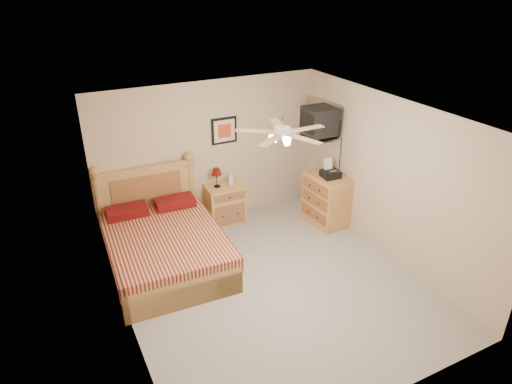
{
  "coord_description": "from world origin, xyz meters",
  "views": [
    {
      "loc": [
        -2.61,
        -4.65,
        4.1
      ],
      "look_at": [
        0.21,
        0.9,
        1.05
      ],
      "focal_mm": 32.0,
      "sensor_mm": 36.0,
      "label": 1
    }
  ],
  "objects": [
    {
      "name": "magazine_upper",
      "position": [
        1.72,
        1.47,
        0.95
      ],
      "size": [
        0.18,
        0.25,
        0.02
      ],
      "primitive_type": "imported",
      "rotation": [
        0.0,
        0.0,
        0.0
      ],
      "color": "tan",
      "rests_on": "magazine_lower"
    },
    {
      "name": "wall_tv",
      "position": [
        1.75,
        1.34,
        1.81
      ],
      "size": [
        0.56,
        0.46,
        0.58
      ],
      "primitive_type": null,
      "color": "black",
      "rests_on": "wall_right"
    },
    {
      "name": "wall_left",
      "position": [
        -2.0,
        0.0,
        1.25
      ],
      "size": [
        0.04,
        4.5,
        2.5
      ],
      "primitive_type": "cube",
      "color": "tan",
      "rests_on": "ground"
    },
    {
      "name": "wall_front",
      "position": [
        0.0,
        -2.25,
        1.25
      ],
      "size": [
        4.0,
        0.04,
        2.5
      ],
      "primitive_type": "cube",
      "color": "tan",
      "rests_on": "ground"
    },
    {
      "name": "fax_machine",
      "position": [
        1.71,
        1.07,
        1.07
      ],
      "size": [
        0.31,
        0.33,
        0.31
      ],
      "primitive_type": null,
      "rotation": [
        0.0,
        0.0,
        -0.07
      ],
      "color": "black",
      "rests_on": "dresser"
    },
    {
      "name": "nightstand",
      "position": [
        0.15,
        2.0,
        0.35
      ],
      "size": [
        0.67,
        0.51,
        0.7
      ],
      "primitive_type": "cube",
      "rotation": [
        0.0,
        0.0,
        -0.04
      ],
      "color": "#B37B4D",
      "rests_on": "ground"
    },
    {
      "name": "table_lamp",
      "position": [
        0.02,
        2.03,
        0.88
      ],
      "size": [
        0.23,
        0.23,
        0.35
      ],
      "primitive_type": null,
      "rotation": [
        0.0,
        0.0,
        -0.26
      ],
      "color": "#59110E",
      "rests_on": "nightstand"
    },
    {
      "name": "magazine_lower",
      "position": [
        1.73,
        1.44,
        0.93
      ],
      "size": [
        0.19,
        0.25,
        0.02
      ],
      "primitive_type": "imported",
      "rotation": [
        0.0,
        0.0,
        0.02
      ],
      "color": "#BDAF9B",
      "rests_on": "dresser"
    },
    {
      "name": "ceiling_fan",
      "position": [
        0.0,
        -0.2,
        2.36
      ],
      "size": [
        1.14,
        1.14,
        0.28
      ],
      "primitive_type": null,
      "color": "white",
      "rests_on": "ceiling"
    },
    {
      "name": "floor",
      "position": [
        0.0,
        0.0,
        0.0
      ],
      "size": [
        4.5,
        4.5,
        0.0
      ],
      "primitive_type": "plane",
      "color": "gray",
      "rests_on": "ground"
    },
    {
      "name": "wall_right",
      "position": [
        2.0,
        0.0,
        1.25
      ],
      "size": [
        0.04,
        4.5,
        2.5
      ],
      "primitive_type": "cube",
      "color": "tan",
      "rests_on": "ground"
    },
    {
      "name": "framed_picture",
      "position": [
        0.27,
        2.23,
        1.62
      ],
      "size": [
        0.46,
        0.04,
        0.46
      ],
      "primitive_type": "cube",
      "color": "black",
      "rests_on": "wall_back"
    },
    {
      "name": "lotion_bottle",
      "position": [
        0.27,
        1.99,
        0.83
      ],
      "size": [
        0.1,
        0.1,
        0.25
      ],
      "primitive_type": "imported",
      "rotation": [
        0.0,
        0.0,
        0.05
      ],
      "color": "silver",
      "rests_on": "nightstand"
    },
    {
      "name": "wall_back",
      "position": [
        0.0,
        2.25,
        1.25
      ],
      "size": [
        4.0,
        0.04,
        2.5
      ],
      "primitive_type": "cube",
      "color": "tan",
      "rests_on": "ground"
    },
    {
      "name": "dresser",
      "position": [
        1.73,
        1.15,
        0.46
      ],
      "size": [
        0.6,
        0.82,
        0.92
      ],
      "primitive_type": "cube",
      "rotation": [
        0.0,
        0.0,
        0.07
      ],
      "color": "#BE7E3E",
      "rests_on": "ground"
    },
    {
      "name": "ceiling",
      "position": [
        0.0,
        0.0,
        2.5
      ],
      "size": [
        4.0,
        4.5,
        0.04
      ],
      "primitive_type": "cube",
      "color": "white",
      "rests_on": "ground"
    },
    {
      "name": "bed",
      "position": [
        -1.21,
        1.12,
        0.69
      ],
      "size": [
        1.73,
        2.21,
        1.39
      ],
      "primitive_type": null,
      "rotation": [
        0.0,
        0.0,
        -0.05
      ],
      "color": "#BA7F44",
      "rests_on": "ground"
    }
  ]
}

